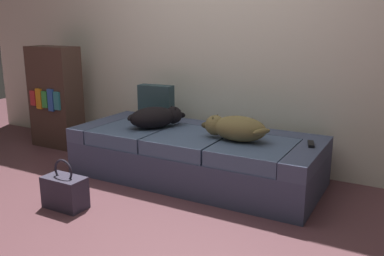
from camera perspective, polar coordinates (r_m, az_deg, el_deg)
The scene contains 9 objects.
ground_plane at distance 2.95m, azimuth -9.11°, elevation -12.95°, with size 10.00×10.00×0.00m, color brown.
back_wall at distance 4.00m, azimuth 4.73°, elevation 15.06°, with size 6.40×0.10×2.80m, color silver.
couch at distance 3.64m, azimuth 0.39°, elevation -3.85°, with size 2.15×0.89×0.42m.
dog_dark at distance 3.73m, azimuth -4.93°, elevation 1.50°, with size 0.44×0.51×0.19m.
dog_tan at distance 3.32m, azimuth 5.93°, elevation -0.00°, with size 0.60×0.26×0.20m.
tv_remote at distance 3.32m, azimuth 16.06°, elevation -2.13°, with size 0.04×0.15×0.02m, color black.
throw_pillow at distance 4.02m, azimuth -4.97°, elevation 3.50°, with size 0.34×0.12×0.34m, color #2B4248.
handbag at distance 3.24m, azimuth -17.11°, elevation -8.38°, with size 0.32×0.18×0.38m.
bookshelf at distance 4.80m, azimuth -18.27°, elevation 4.05°, with size 0.56×0.30×1.10m.
Camera 1 is at (1.65, -2.05, 1.34)m, focal length 38.75 mm.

